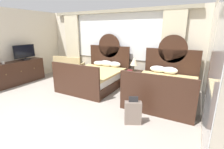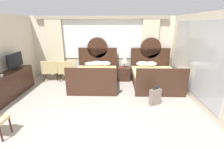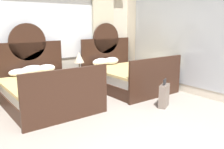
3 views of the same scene
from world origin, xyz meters
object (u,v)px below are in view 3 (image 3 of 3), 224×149
(bed_near_window, at_px, (45,90))
(book_on_nightstand, at_px, (78,71))
(bed_near_mirror, at_px, (127,76))
(table_lamp_on_nightstand, at_px, (79,58))
(nightstand_between_beds, at_px, (79,81))
(suitcase_on_floor, at_px, (164,96))

(bed_near_window, height_order, book_on_nightstand, bed_near_window)
(bed_near_mirror, bearing_deg, table_lamp_on_nightstand, 152.71)
(book_on_nightstand, bearing_deg, bed_near_window, -156.23)
(bed_near_window, relative_size, bed_near_mirror, 1.00)
(bed_near_mirror, distance_m, nightstand_between_beds, 1.32)
(nightstand_between_beds, bearing_deg, suitcase_on_floor, -68.90)
(bed_near_mirror, height_order, suitcase_on_floor, bed_near_mirror)
(bed_near_window, xyz_separation_m, bed_near_mirror, (2.35, -0.01, -0.00))
(table_lamp_on_nightstand, bearing_deg, nightstand_between_beds, -167.77)
(bed_near_window, relative_size, table_lamp_on_nightstand, 4.34)
(bed_near_mirror, height_order, book_on_nightstand, bed_near_mirror)
(book_on_nightstand, xyz_separation_m, suitcase_on_floor, (0.95, -2.12, -0.33))
(suitcase_on_floor, bearing_deg, bed_near_mirror, 79.11)
(table_lamp_on_nightstand, height_order, suitcase_on_floor, table_lamp_on_nightstand)
(bed_near_window, relative_size, suitcase_on_floor, 3.40)
(bed_near_window, relative_size, book_on_nightstand, 8.21)
(book_on_nightstand, height_order, suitcase_on_floor, suitcase_on_floor)
(bed_near_window, distance_m, book_on_nightstand, 1.20)
(table_lamp_on_nightstand, bearing_deg, bed_near_mirror, -27.29)
(book_on_nightstand, relative_size, suitcase_on_floor, 0.41)
(bed_near_mirror, relative_size, suitcase_on_floor, 3.40)
(nightstand_between_beds, distance_m, book_on_nightstand, 0.33)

